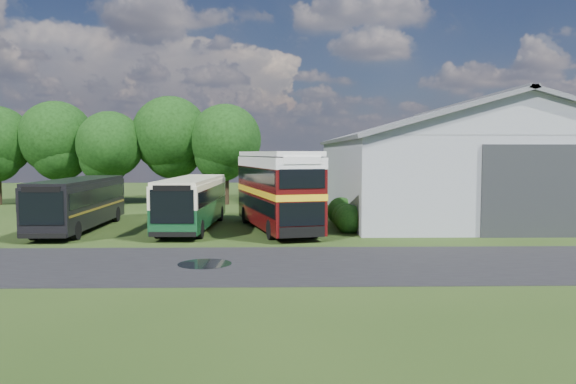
{
  "coord_description": "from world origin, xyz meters",
  "views": [
    {
      "loc": [
        1.41,
        -25.7,
        4.55
      ],
      "look_at": [
        2.15,
        8.0,
        2.19
      ],
      "focal_mm": 35.0,
      "sensor_mm": 36.0,
      "label": 1
    }
  ],
  "objects_px": {
    "bus_green_single": "(193,202)",
    "bus_maroon_double": "(277,191)",
    "bus_dark_single": "(79,203)",
    "storage_shed": "(457,158)"
  },
  "relations": [
    {
      "from": "bus_green_single",
      "to": "bus_maroon_double",
      "type": "xyz_separation_m",
      "value": [
        5.05,
        -0.65,
        0.68
      ]
    },
    {
      "from": "bus_maroon_double",
      "to": "bus_dark_single",
      "type": "relative_size",
      "value": 1.01
    },
    {
      "from": "storage_shed",
      "to": "bus_maroon_double",
      "type": "distance_m",
      "value": 16.21
    },
    {
      "from": "storage_shed",
      "to": "bus_green_single",
      "type": "relative_size",
      "value": 2.22
    },
    {
      "from": "storage_shed",
      "to": "bus_dark_single",
      "type": "distance_m",
      "value": 26.71
    },
    {
      "from": "storage_shed",
      "to": "bus_maroon_double",
      "type": "bearing_deg",
      "value": -147.21
    },
    {
      "from": "bus_green_single",
      "to": "bus_dark_single",
      "type": "bearing_deg",
      "value": -174.27
    },
    {
      "from": "storage_shed",
      "to": "bus_green_single",
      "type": "distance_m",
      "value": 20.42
    },
    {
      "from": "bus_green_single",
      "to": "bus_maroon_double",
      "type": "height_order",
      "value": "bus_maroon_double"
    },
    {
      "from": "bus_green_single",
      "to": "bus_dark_single",
      "type": "xyz_separation_m",
      "value": [
        -6.62,
        -0.41,
        -0.02
      ]
    }
  ]
}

